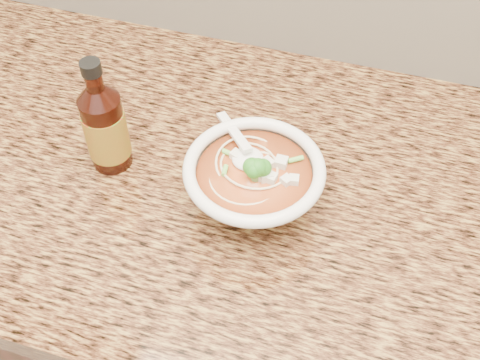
# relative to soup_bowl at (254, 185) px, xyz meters

# --- Properties ---
(cabinet) EXTENTS (4.00, 0.65, 0.86)m
(cabinet) POSITION_rel_soup_bowl_xyz_m (0.05, 0.05, -0.52)
(cabinet) COLOR #382011
(cabinet) RESTS_ON ground
(counter_slab) EXTENTS (4.00, 0.68, 0.04)m
(counter_slab) POSITION_rel_soup_bowl_xyz_m (0.05, 0.05, -0.07)
(counter_slab) COLOR #A37E3B
(counter_slab) RESTS_ON cabinet
(soup_bowl) EXTENTS (0.19, 0.20, 0.11)m
(soup_bowl) POSITION_rel_soup_bowl_xyz_m (0.00, 0.00, 0.00)
(soup_bowl) COLOR white
(soup_bowl) RESTS_ON counter_slab
(hot_sauce_bottle) EXTENTS (0.08, 0.08, 0.19)m
(hot_sauce_bottle) POSITION_rel_soup_bowl_xyz_m (-0.23, 0.02, 0.03)
(hot_sauce_bottle) COLOR #391007
(hot_sauce_bottle) RESTS_ON counter_slab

